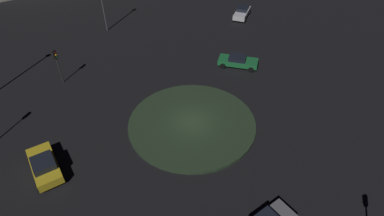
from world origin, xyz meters
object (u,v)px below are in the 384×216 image
Objects in this scene: car_yellow at (44,165)px; car_green at (238,61)px; traffic_light_north at (57,60)px; car_white at (242,12)px.

car_yellow is 22.98m from car_green.
traffic_light_north is at bearing -20.95° from car_yellow.
car_white reaches higher than car_green.
car_yellow is 0.98× the size of car_white.
car_yellow is 0.96× the size of car_green.
car_green is 14.22m from car_white.
car_white is 1.22× the size of traffic_light_north.
traffic_light_north is at bearing -31.52° from car_white.
car_yellow is at bearing -52.13° from traffic_light_north.
car_yellow is 12.78m from traffic_light_north.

